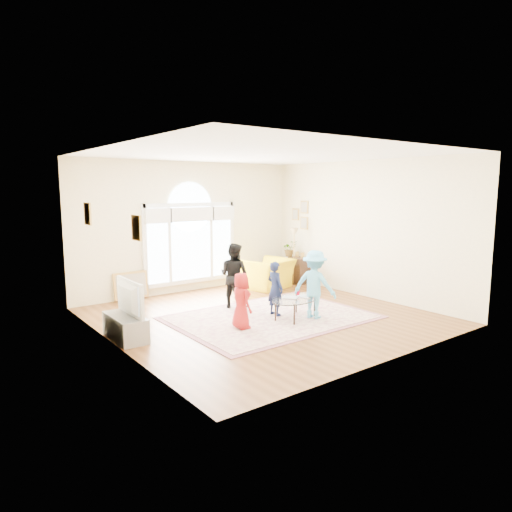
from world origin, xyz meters
TOP-DOWN VIEW (x-y plane):
  - ground at (0.00, 0.00)m, footprint 6.00×6.00m
  - room_shell at (0.01, 2.83)m, footprint 6.00×6.00m
  - area_rug at (0.05, -0.16)m, footprint 3.60×2.60m
  - rug_border at (0.05, -0.16)m, footprint 3.80×2.80m
  - tv_console at (-2.75, 0.30)m, footprint 0.45×1.00m
  - television at (-2.74, 0.30)m, footprint 0.17×1.04m
  - coffee_table at (0.37, -0.53)m, footprint 1.34×1.04m
  - armchair at (1.71, 2.00)m, footprint 1.37×1.27m
  - side_cabinet at (2.78, 2.00)m, footprint 0.40×0.50m
  - floor_lamp at (2.58, 2.01)m, footprint 0.28×0.28m
  - plant_pedestal at (2.70, 2.32)m, footprint 0.20×0.20m
  - potted_plant at (2.70, 2.32)m, footprint 0.45×0.41m
  - leaning_picture at (-1.61, 2.90)m, footprint 0.80×0.14m
  - child_red at (-0.85, -0.42)m, footprint 0.37×0.53m
  - child_navy at (0.20, -0.11)m, footprint 0.29×0.42m
  - child_black at (-0.12, 0.89)m, footprint 0.74×0.82m
  - child_blue at (0.69, -0.72)m, footprint 0.80×0.99m

SIDE VIEW (x-z plane):
  - ground at x=0.00m, z-range 0.00..0.00m
  - leaning_picture at x=-1.61m, z-range -0.31..0.31m
  - rug_border at x=0.05m, z-range 0.00..0.01m
  - area_rug at x=0.05m, z-range 0.00..0.02m
  - tv_console at x=-2.75m, z-range 0.00..0.42m
  - side_cabinet at x=2.78m, z-range 0.00..0.70m
  - plant_pedestal at x=2.70m, z-range 0.00..0.70m
  - armchair at x=1.71m, z-range 0.00..0.75m
  - coffee_table at x=0.37m, z-range 0.13..0.67m
  - child_red at x=-0.85m, z-range 0.02..1.05m
  - child_navy at x=0.20m, z-range 0.02..1.11m
  - child_blue at x=0.69m, z-range 0.02..1.36m
  - child_black at x=-0.12m, z-range 0.02..1.41m
  - television at x=-2.74m, z-range 0.42..1.02m
  - potted_plant at x=2.70m, z-range 0.70..1.13m
  - floor_lamp at x=2.58m, z-range 0.53..2.04m
  - room_shell at x=0.01m, z-range -1.43..4.57m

